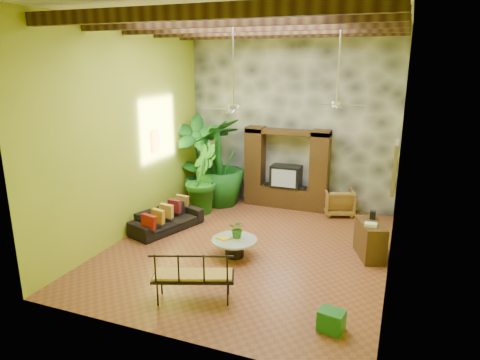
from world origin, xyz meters
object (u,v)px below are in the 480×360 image
at_px(entertainment_center, 286,174).
at_px(iron_bench, 191,274).
at_px(tall_plant_b, 201,178).
at_px(green_bin, 331,321).
at_px(coffee_table, 234,245).
at_px(tall_plant_a, 197,160).
at_px(ceiling_fan_front, 233,98).
at_px(sofa, 167,219).
at_px(wicker_armchair, 339,202).
at_px(ceiling_fan_back, 337,95).
at_px(tall_plant_c, 220,162).
at_px(side_console, 370,240).

bearing_deg(entertainment_center, iron_bench, -91.63).
height_order(tall_plant_b, green_bin, tall_plant_b).
bearing_deg(coffee_table, tall_plant_a, 128.37).
distance_m(tall_plant_b, iron_bench, 4.78).
distance_m(ceiling_fan_front, iron_bench, 3.53).
height_order(iron_bench, green_bin, iron_bench).
distance_m(entertainment_center, sofa, 3.71).
distance_m(wicker_armchair, tall_plant_b, 3.86).
distance_m(ceiling_fan_front, tall_plant_a, 4.29).
xyz_separation_m(ceiling_fan_back, tall_plant_b, (-3.70, 0.67, -2.43)).
relative_size(ceiling_fan_front, sofa, 0.98).
xyz_separation_m(wicker_armchair, green_bin, (0.73, -5.43, -0.19)).
xyz_separation_m(tall_plant_a, tall_plant_c, (0.65, 0.15, -0.04)).
distance_m(wicker_armchair, coffee_table, 3.90).
height_order(side_console, green_bin, side_console).
xyz_separation_m(ceiling_fan_front, green_bin, (2.47, -2.02, -3.23)).
xyz_separation_m(entertainment_center, coffee_table, (-0.15, -3.63, -0.71)).
xyz_separation_m(sofa, tall_plant_b, (0.20, 1.57, 0.69)).
height_order(ceiling_fan_front, sofa, ceiling_fan_front).
bearing_deg(tall_plant_b, iron_bench, -65.94).
bearing_deg(tall_plant_a, ceiling_fan_back, -17.74).
height_order(ceiling_fan_front, tall_plant_a, ceiling_fan_front).
bearing_deg(tall_plant_b, green_bin, -44.49).
bearing_deg(green_bin, ceiling_fan_back, 100.49).
bearing_deg(tall_plant_b, entertainment_center, 31.02).
bearing_deg(tall_plant_b, tall_plant_a, 124.10).
bearing_deg(tall_plant_a, entertainment_center, 13.55).
bearing_deg(tall_plant_c, sofa, -99.93).
xyz_separation_m(wicker_armchair, tall_plant_b, (-3.64, -1.14, 0.60)).
xyz_separation_m(ceiling_fan_front, coffee_table, (0.05, -0.09, -3.15)).
xyz_separation_m(ceiling_fan_back, coffee_table, (-1.75, -1.69, -3.15)).
xyz_separation_m(ceiling_fan_front, wicker_armchair, (1.74, 3.42, -3.04)).
relative_size(ceiling_fan_back, iron_bench, 1.24).
distance_m(ceiling_fan_front, coffee_table, 3.15).
relative_size(entertainment_center, coffee_table, 2.43).
bearing_deg(wicker_armchair, sofa, 16.24).
bearing_deg(tall_plant_b, ceiling_fan_back, -10.33).
distance_m(ceiling_fan_back, sofa, 5.08).
bearing_deg(coffee_table, green_bin, -38.50).
bearing_deg(tall_plant_a, green_bin, -45.78).
bearing_deg(coffee_table, tall_plant_c, 118.70).
relative_size(iron_bench, green_bin, 3.81).
bearing_deg(entertainment_center, tall_plant_b, -148.98).
distance_m(ceiling_fan_back, green_bin, 4.90).
height_order(ceiling_fan_back, wicker_armchair, ceiling_fan_back).
distance_m(ceiling_fan_back, wicker_armchair, 3.54).
relative_size(tall_plant_b, tall_plant_c, 0.76).
distance_m(ceiling_fan_front, ceiling_fan_back, 2.41).
height_order(wicker_armchair, green_bin, wicker_armchair).
bearing_deg(tall_plant_c, ceiling_fan_front, -61.28).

